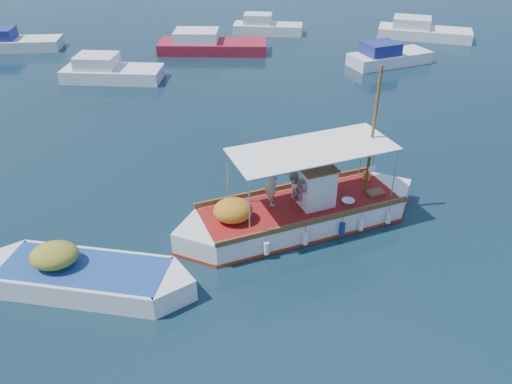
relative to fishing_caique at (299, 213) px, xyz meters
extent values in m
plane|color=black|center=(-0.73, -0.03, -0.53)|extent=(160.00, 160.00, 0.00)
cube|color=white|center=(0.06, 0.01, -0.19)|extent=(7.65, 4.28, 1.07)
cube|color=white|center=(-3.44, -0.96, -0.19)|extent=(2.34, 2.34, 1.07)
cube|color=white|center=(3.56, 0.99, -0.19)|extent=(2.34, 2.34, 1.07)
cube|color=#A92D10|center=(0.06, 0.01, -0.51)|extent=(7.77, 4.38, 0.17)
cube|color=maroon|center=(0.06, 0.01, 0.33)|extent=(7.60, 4.10, 0.06)
cube|color=brown|center=(-0.27, 1.19, 0.44)|extent=(7.12, 2.07, 0.19)
cube|color=brown|center=(0.39, -1.17, 0.44)|extent=(7.12, 2.07, 0.19)
cube|color=white|center=(0.53, 0.14, 1.07)|extent=(1.46, 1.53, 1.45)
cube|color=brown|center=(0.53, 0.14, 1.83)|extent=(1.58, 1.65, 0.06)
cylinder|color=slate|center=(0.00, -0.33, 1.37)|extent=(0.34, 0.52, 0.48)
cylinder|color=slate|center=(-0.16, 0.27, 1.37)|extent=(0.34, 0.52, 0.48)
cylinder|color=slate|center=(-0.08, -0.03, 0.83)|extent=(0.34, 0.52, 0.48)
cylinder|color=brown|center=(2.68, 0.74, 2.77)|extent=(0.14, 0.14, 4.85)
cylinder|color=brown|center=(1.93, 0.53, 2.38)|extent=(1.70, 0.54, 0.08)
cylinder|color=silver|center=(-2.56, 0.39, 1.44)|extent=(0.05, 0.05, 2.18)
cylinder|color=silver|center=(-1.99, -1.66, 1.44)|extent=(0.05, 0.05, 2.18)
cylinder|color=silver|center=(2.76, 1.87, 1.44)|extent=(0.05, 0.05, 2.18)
cylinder|color=silver|center=(3.34, -0.18, 1.44)|extent=(0.05, 0.05, 2.18)
cube|color=white|center=(0.39, 0.10, 2.55)|extent=(6.13, 3.77, 0.04)
ellipsoid|color=#C67B1D|center=(-2.46, -0.69, 0.75)|extent=(1.62, 1.48, 0.81)
cube|color=orange|center=(1.13, 0.86, 0.54)|extent=(0.28, 0.23, 0.39)
cylinder|color=orange|center=(2.96, 1.52, 0.51)|extent=(0.36, 0.36, 0.33)
cube|color=brown|center=(2.97, 0.42, 0.41)|extent=(0.72, 0.59, 0.12)
cylinder|color=#B2B2B2|center=(1.79, -0.06, 0.41)|extent=(0.60, 0.60, 0.12)
cylinder|color=white|center=(2.39, -0.40, 1.93)|extent=(0.29, 0.11, 0.29)
cylinder|color=white|center=(-1.44, -1.82, -0.09)|extent=(0.24, 0.24, 0.47)
cylinder|color=navy|center=(1.36, -1.04, -0.09)|extent=(0.24, 0.24, 0.47)
cylinder|color=white|center=(3.23, -0.52, -0.09)|extent=(0.24, 0.24, 0.47)
imported|color=#9F9A84|center=(-1.02, 0.20, 1.26)|extent=(0.52, 0.72, 1.81)
cube|color=white|center=(-7.20, -2.58, -0.25)|extent=(5.48, 3.34, 1.00)
cube|color=white|center=(-9.67, -1.88, -0.25)|extent=(1.92, 1.92, 1.00)
cube|color=white|center=(-4.74, -3.29, -0.25)|extent=(1.92, 1.92, 1.00)
cube|color=navy|center=(-7.20, -2.58, 0.23)|extent=(5.42, 3.13, 0.06)
ellipsoid|color=olive|center=(-8.06, -2.34, 0.62)|extent=(1.75, 1.56, 0.74)
cube|color=silver|center=(-8.91, 17.12, -0.23)|extent=(6.55, 3.48, 1.00)
cube|color=silver|center=(-9.83, 17.28, 0.67)|extent=(2.81, 2.45, 0.80)
cube|color=maroon|center=(-2.30, 22.63, -0.23)|extent=(8.26, 3.88, 1.00)
cube|color=silver|center=(-3.48, 22.80, 0.67)|extent=(3.48, 2.80, 0.80)
cube|color=silver|center=(9.84, 18.33, -0.23)|extent=(6.13, 3.76, 1.00)
cube|color=navy|center=(9.02, 18.08, 0.67)|extent=(2.74, 2.45, 0.80)
cube|color=silver|center=(14.94, 24.60, -0.23)|extent=(7.69, 5.24, 1.00)
cube|color=silver|center=(13.94, 25.03, 0.67)|extent=(3.53, 3.17, 0.80)
cube|color=silver|center=(-17.46, 24.97, -0.23)|extent=(7.27, 2.36, 1.00)
cube|color=silver|center=(2.49, 27.47, -0.23)|extent=(5.99, 3.20, 1.00)
cube|color=silver|center=(1.66, 27.66, 0.67)|extent=(2.59, 2.16, 0.80)
camera|label=1|loc=(-3.26, -14.86, 10.31)|focal=35.00mm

